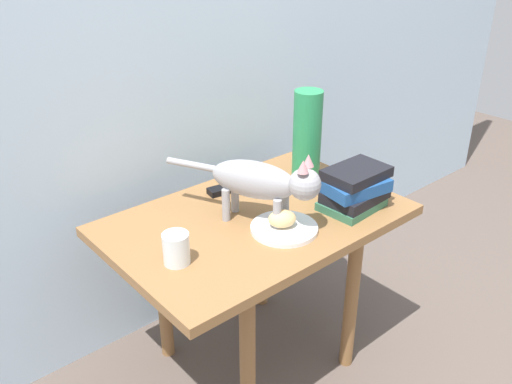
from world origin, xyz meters
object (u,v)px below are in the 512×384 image
Objects in this scene: cat at (263,182)px; side_table at (256,237)px; plate at (284,228)px; green_vase at (307,136)px; bread_roll at (282,219)px; tv_remote at (230,188)px; book_stack at (355,189)px; candle_jar at (176,250)px.

side_table is at bearing 78.19° from cat.
plate is 0.63× the size of green_vase.
green_vase reaches higher than cat.
cat is 1.44× the size of green_vase.
plate is at bearing -79.08° from cat.
bread_roll is 0.30m from tv_remote.
tv_remote is at bearing 81.36° from bread_roll.
plate is 0.26m from book_stack.
book_stack is (0.26, -0.04, 0.03)m from bread_roll.
plate reaches higher than side_table.
cat is at bearing 157.43° from book_stack.
candle_jar reaches higher than plate.
candle_jar is 0.57× the size of tv_remote.
green_vase reaches higher than side_table.
bread_roll is at bearing -89.64° from tv_remote.
green_vase is (0.29, 0.21, 0.15)m from plate.
tv_remote reaches higher than plate.
cat is (-0.01, 0.07, 0.13)m from plate.
side_table is at bearing 9.57° from candle_jar.
side_table is at bearing -163.28° from green_vase.
candle_jar is at bearing -170.43° from side_table.
tv_remote is at bearing 76.47° from cat.
cat reaches higher than bread_roll.
plate is 2.41× the size of bread_roll.
bread_roll is 0.32m from candle_jar.
bread_roll is at bearing -10.82° from candle_jar.
cat is at bearing 100.92° from plate.
side_table is 4.55× the size of plate.
book_stack is 0.40m from tv_remote.
green_vase is (0.30, 0.20, 0.11)m from bread_roll.
bread_roll is 0.38× the size of book_stack.
candle_jar is at bearing 168.76° from plate.
bread_roll is at bearing -82.50° from cat.
tv_remote is at bearing 122.51° from book_stack.
green_vase is 3.60× the size of candle_jar.
book_stack is 2.47× the size of candle_jar.
bread_roll is 0.38m from green_vase.
candle_jar is (-0.32, 0.06, 0.03)m from plate.
book_stack is at bearing -10.02° from candle_jar.
book_stack reaches higher than bread_roll.
cat is 5.19× the size of candle_jar.
book_stack is at bearing -30.71° from side_table.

